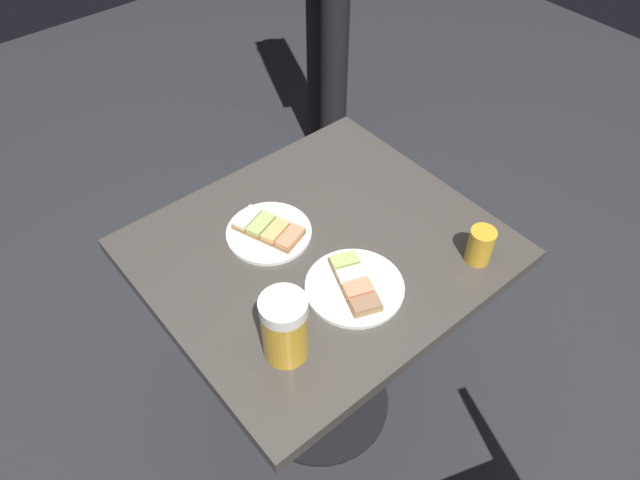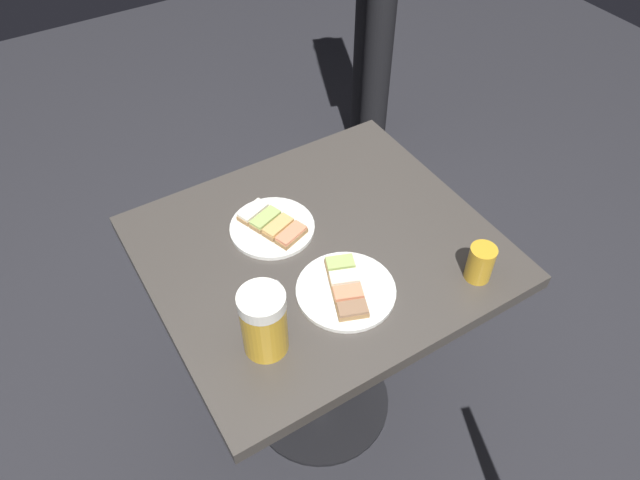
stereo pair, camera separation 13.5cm
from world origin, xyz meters
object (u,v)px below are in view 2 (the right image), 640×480
object	(u,v)px
plate_near	(346,289)
beer_mug	(265,320)
plate_far	(272,226)
beer_glass_small	(480,263)

from	to	relation	value
plate_near	beer_mug	size ratio (longest dim) A/B	1.38
plate_far	beer_mug	size ratio (longest dim) A/B	1.28
beer_glass_small	plate_near	bearing A→B (deg)	67.38
beer_mug	beer_glass_small	xyz separation A→B (m)	(-0.09, -0.48, -0.03)
plate_near	beer_glass_small	world-z (taller)	beer_glass_small
beer_glass_small	plate_far	bearing A→B (deg)	41.01
beer_mug	beer_glass_small	size ratio (longest dim) A/B	1.80
plate_near	plate_far	xyz separation A→B (m)	(0.25, 0.05, 0.00)
plate_far	beer_glass_small	distance (m)	0.49
plate_far	beer_glass_small	world-z (taller)	beer_glass_small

